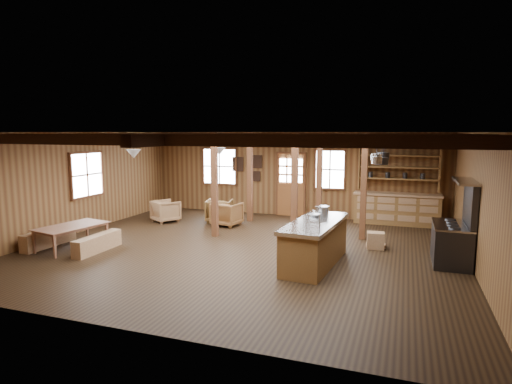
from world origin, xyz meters
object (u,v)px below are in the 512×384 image
dining_table (73,237)px  kitchen_island (315,243)px  armchair_a (219,211)px  armchair_c (166,211)px  armchair_b (227,214)px  commercial_range (454,236)px

dining_table → kitchen_island: bearing=-72.3°
kitchen_island → armchair_a: bearing=143.2°
kitchen_island → armchair_c: (-5.32, 2.80, -0.14)m
armchair_b → armchair_a: bearing=-35.2°
kitchen_island → dining_table: size_ratio=1.58×
commercial_range → armchair_b: commercial_range is taller
kitchen_island → armchair_c: size_ratio=3.43×
armchair_b → armchair_c: 2.05m
dining_table → armchair_c: 3.54m
kitchen_island → armchair_a: 4.97m
commercial_range → armchair_b: size_ratio=2.31×
dining_table → commercial_range: bearing=-67.6°
armchair_a → armchair_c: armchair_a is taller
kitchen_island → dining_table: 5.81m
dining_table → armchair_c: bearing=3.6°
dining_table → armchair_a: bearing=-16.4°
commercial_range → armchair_c: bearing=167.9°
kitchen_island → dining_table: (-5.76, -0.71, -0.19)m
armchair_b → armchair_c: bearing=11.1°
armchair_b → armchair_c: size_ratio=1.05×
commercial_range → dining_table: (-8.55, -1.77, -0.31)m
armchair_b → armchair_c: (-2.05, -0.11, -0.02)m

